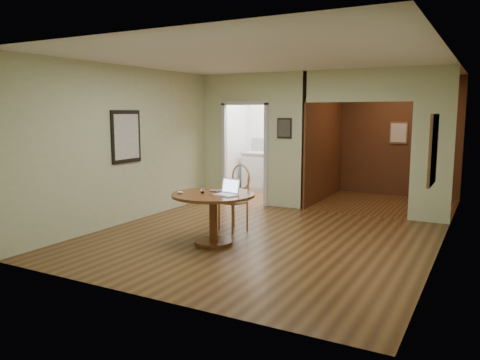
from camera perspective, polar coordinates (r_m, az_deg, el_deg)
The scene contains 11 objects.
floor at distance 7.11m, azimuth 1.82°, elevation -7.36°, with size 5.00×5.00×0.00m, color #432813.
room_shell at distance 9.90m, azimuth 7.53°, elevation 4.56°, with size 5.20×7.50×5.00m.
dining_table at distance 6.81m, azimuth -3.28°, elevation -3.27°, with size 1.20×1.20×0.75m.
chair at distance 7.58m, azimuth -0.47°, elevation -1.73°, with size 0.58×0.58×1.08m.
open_laptop at distance 6.65m, azimuth -1.43°, elevation -1.28°, with size 0.36×0.33×0.22m.
closed_laptop at distance 6.88m, azimuth -2.31°, elevation -1.37°, with size 0.35×0.22×0.03m, color #A9A9AD.
mouse at distance 6.79m, azimuth -7.35°, elevation -1.51°, with size 0.10×0.05×0.04m, color silver.
wine_glass at distance 6.80m, azimuth -4.60°, elevation -1.26°, with size 0.08×0.08×0.09m, color white, non-canonical shape.
pen at distance 6.62m, azimuth -3.19°, elevation -1.85°, with size 0.01×0.01×0.13m, color #0B1352.
kitchen_cabinet at distance 11.32m, azimuth 5.29°, elevation 0.92°, with size 2.06×0.60×0.94m.
grocery_bag at distance 11.13m, azimuth 6.86°, elevation 4.02°, with size 0.32×0.27×0.32m, color #C2AC8E.
Camera 1 is at (3.07, -6.12, 1.92)m, focal length 35.00 mm.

